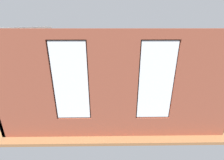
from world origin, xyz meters
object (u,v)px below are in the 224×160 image
Objects in this scene: table_plant_small at (114,85)px; media_console at (51,88)px; candle_jar at (102,87)px; potted_plant_beside_window_right at (62,112)px; potted_plant_near_tv at (54,86)px; couch_left at (174,95)px; remote_silver at (119,86)px; papasan_chair at (106,76)px; potted_plant_foreground_right at (65,73)px; potted_plant_corner_near_left at (159,70)px; potted_plant_corner_far_left at (197,109)px; tv_flatscreen at (49,76)px; coffee_table at (111,88)px; potted_plant_by_left_couch at (156,85)px; couch_by_window at (106,114)px; cup_ceramic at (108,85)px.

table_plant_small reaches higher than media_console.
candle_jar is 0.16× the size of potted_plant_beside_window_right.
candle_jar is 2.13m from potted_plant_near_tv.
table_plant_small is at bearing -107.14° from couch_left.
remote_silver is 0.15× the size of potted_plant_near_tv.
potted_plant_foreground_right is (2.39, -0.30, 0.13)m from papasan_chair.
potted_plant_corner_near_left is 4.15m from potted_plant_corner_far_left.
potted_plant_near_tv is (-0.55, 0.94, -0.12)m from tv_flatscreen.
coffee_table is 1.27× the size of potted_plant_near_tv.
candle_jar reaches higher than media_console.
potted_plant_corner_near_left reaches higher than potted_plant_near_tv.
potted_plant_foreground_right is 5.20m from potted_plant_by_left_couch.
couch_by_window is at bearing -169.78° from remote_silver.
papasan_chair is at bearing 6.17° from potted_plant_corner_near_left.
remote_silver is 0.39× the size of potted_plant_by_left_couch.
potted_plant_foreground_right is at bearing -100.65° from media_console.
potted_plant_corner_far_left reaches higher than remote_silver.
cup_ceramic is at bearing 177.03° from tv_flatscreen.
coffee_table is at bearing 101.73° from papasan_chair.
couch_left is at bearing 168.70° from candle_jar.
tv_flatscreen is 0.86× the size of potted_plant_corner_near_left.
couch_left is at bearing 179.53° from potted_plant_near_tv.
coffee_table is 2.83m from potted_plant_beside_window_right.
potted_plant_corner_near_left is at bearing -144.39° from table_plant_small.
media_console is 0.85× the size of potted_plant_near_tv.
table_plant_small is at bearing 104.59° from papasan_chair.
potted_plant_beside_window_right reaches higher than table_plant_small.
remote_silver is at bearing -131.00° from potted_plant_beside_window_right.
media_console is at bearing -59.50° from potted_plant_near_tv.
potted_plant_foreground_right is at bearing 86.23° from remote_silver.
couch_left is at bearing -160.92° from potted_plant_beside_window_right.
remote_silver is (-0.29, -0.24, -0.11)m from table_plant_small.
cup_ceramic is 0.13× the size of potted_plant_beside_window_right.
remote_silver is 0.18× the size of media_console.
potted_plant_near_tv is at bearing 12.95° from table_plant_small.
tv_flatscreen reaches higher than papasan_chair.
cup_ceramic is 3.54m from potted_plant_corner_near_left.
couch_left is 2.49m from remote_silver.
cup_ceramic is at bearing 118.52° from remote_silver.
media_console is at bearing 79.35° from potted_plant_foreground_right.
papasan_chair reaches higher than coffee_table.
potted_plant_corner_far_left reaches higher than potted_plant_foreground_right.
potted_plant_corner_far_left is (-2.48, 2.40, 0.13)m from remote_silver.
couch_by_window is 2.52× the size of potted_plant_beside_window_right.
media_console is at bearing -2.91° from cup_ceramic.
media_console is 0.88× the size of tv_flatscreen.
coffee_table is at bearing 175.49° from tv_flatscreen.
potted_plant_beside_window_right is (1.25, 2.16, -0.01)m from candle_jar.
remote_silver is 0.18× the size of potted_plant_corner_far_left.
potted_plant_beside_window_right is at bearing 70.19° from papasan_chair.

